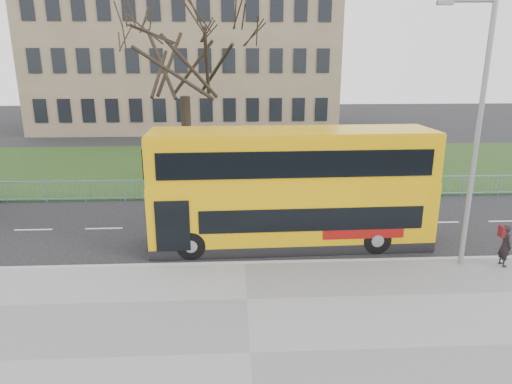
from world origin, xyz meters
TOP-DOWN VIEW (x-y plane):
  - ground at (0.00, 0.00)m, footprint 120.00×120.00m
  - pavement at (0.00, -6.75)m, footprint 80.00×10.50m
  - kerb at (0.00, -1.55)m, footprint 80.00×0.20m
  - grass_verge at (0.00, 14.30)m, footprint 80.00×15.40m
  - guard_railing at (0.00, 6.60)m, footprint 40.00×0.12m
  - bare_tree at (-3.00, 10.00)m, footprint 8.35×8.35m
  - civic_building at (-5.00, 35.00)m, footprint 30.00×15.00m
  - yellow_bus at (1.87, 0.39)m, footprint 10.77×2.81m
  - pedestrian at (9.02, -2.23)m, footprint 0.37×0.55m
  - street_lamp at (7.53, -1.99)m, footprint 1.84×0.31m

SIDE VIEW (x-z plane):
  - ground at x=0.00m, z-range 0.00..0.00m
  - grass_verge at x=0.00m, z-range 0.00..0.08m
  - pavement at x=0.00m, z-range 0.00..0.12m
  - kerb at x=0.00m, z-range 0.00..0.14m
  - guard_railing at x=0.00m, z-range 0.00..1.10m
  - pedestrian at x=9.02m, z-range 0.12..1.62m
  - yellow_bus at x=1.87m, z-range 0.16..4.65m
  - street_lamp at x=7.53m, z-range 0.54..9.23m
  - bare_tree at x=-3.00m, z-range 0.08..12.01m
  - civic_building at x=-5.00m, z-range 0.00..14.00m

